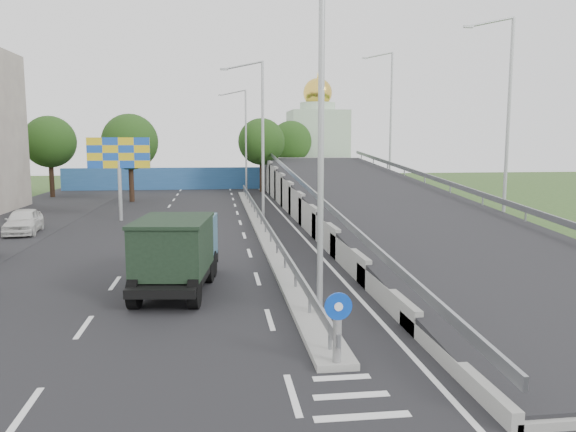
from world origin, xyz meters
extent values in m
plane|color=#2D4C1E|center=(0.00, 0.00, 0.00)|extent=(160.00, 160.00, 0.00)
cube|color=black|center=(-3.00, 20.00, 0.00)|extent=(26.00, 90.00, 0.04)
cube|color=gray|center=(0.00, 24.00, 0.10)|extent=(1.00, 44.00, 0.20)
cube|color=gray|center=(12.30, 24.00, 2.35)|extent=(0.10, 50.00, 0.32)
cube|color=gray|center=(2.80, 24.00, 2.35)|extent=(0.10, 50.00, 0.32)
cube|color=gray|center=(0.00, 24.00, 0.75)|extent=(0.08, 44.00, 0.32)
cylinder|color=gray|center=(0.00, 24.00, 0.50)|extent=(0.09, 0.09, 0.60)
cylinder|color=black|center=(0.00, 2.20, 0.80)|extent=(0.20, 0.20, 1.20)
cylinder|color=#0C3FBF|center=(0.00, 2.12, 1.55)|extent=(0.64, 0.05, 0.64)
cylinder|color=white|center=(0.00, 2.09, 1.55)|extent=(0.20, 0.03, 0.20)
cylinder|color=#B2B5B7|center=(0.30, 6.00, 5.20)|extent=(0.18, 0.18, 10.00)
cylinder|color=#B2B5B7|center=(0.30, 26.00, 5.20)|extent=(0.18, 0.18, 10.00)
cylinder|color=#B2B5B7|center=(-0.90, 26.00, 9.95)|extent=(2.57, 0.12, 0.66)
cube|color=#B2B5B7|center=(-2.10, 26.00, 9.70)|extent=(0.50, 0.18, 0.12)
cylinder|color=#B2B5B7|center=(0.30, 46.00, 5.20)|extent=(0.18, 0.18, 10.00)
cylinder|color=#B2B5B7|center=(-0.90, 46.00, 9.95)|extent=(2.57, 0.12, 0.66)
cube|color=#B2B5B7|center=(-2.10, 46.00, 9.70)|extent=(0.50, 0.18, 0.12)
cube|color=#275591|center=(-4.00, 52.00, 1.20)|extent=(30.00, 0.50, 2.40)
cube|color=#B2CCAD|center=(10.00, 60.00, 4.50)|extent=(7.00, 7.00, 9.00)
cylinder|color=#B2CCAD|center=(10.00, 60.00, 9.50)|extent=(4.40, 4.40, 1.00)
sphere|color=gold|center=(10.00, 60.00, 11.20)|extent=(3.60, 3.60, 3.60)
cone|color=gold|center=(10.00, 60.00, 13.20)|extent=(0.30, 0.30, 1.20)
cylinder|color=#B2B5B7|center=(-9.00, 28.00, 2.00)|extent=(0.24, 0.24, 4.00)
cube|color=yellow|center=(-9.00, 28.00, 4.50)|extent=(4.00, 0.20, 2.00)
cylinder|color=black|center=(-10.00, 40.00, 2.00)|extent=(0.44, 0.44, 4.00)
sphere|color=#19350E|center=(-10.00, 40.00, 5.20)|extent=(4.80, 4.80, 4.80)
cylinder|color=black|center=(2.00, 48.00, 2.00)|extent=(0.44, 0.44, 4.00)
sphere|color=#19350E|center=(2.00, 48.00, 5.20)|extent=(4.80, 4.80, 4.80)
cylinder|color=black|center=(-18.00, 45.00, 2.00)|extent=(0.44, 0.44, 4.00)
sphere|color=#19350E|center=(-18.00, 45.00, 5.20)|extent=(4.80, 4.80, 4.80)
cylinder|color=black|center=(6.00, 55.00, 2.00)|extent=(0.44, 0.44, 4.00)
sphere|color=#19350E|center=(6.00, 55.00, 5.20)|extent=(4.80, 4.80, 4.80)
cylinder|color=black|center=(-4.82, 11.84, 0.52)|extent=(0.45, 1.07, 1.04)
cylinder|color=black|center=(-2.94, 11.61, 0.52)|extent=(0.45, 1.07, 1.04)
cylinder|color=black|center=(-4.92, 11.00, 0.52)|extent=(0.45, 1.07, 1.04)
cylinder|color=black|center=(-3.04, 10.77, 0.52)|extent=(0.45, 1.07, 1.04)
cylinder|color=black|center=(-5.32, 7.71, 0.52)|extent=(0.45, 1.07, 1.04)
cylinder|color=black|center=(-3.44, 7.48, 0.52)|extent=(0.45, 1.07, 1.04)
cube|color=black|center=(-4.12, 9.76, 0.66)|extent=(2.87, 6.08, 0.28)
cube|color=#2B5168|center=(-3.85, 11.96, 1.61)|extent=(2.34, 1.76, 1.61)
cube|color=black|center=(-3.76, 12.68, 2.03)|extent=(1.79, 0.27, 0.66)
cube|color=black|center=(-3.75, 12.76, 0.61)|extent=(2.18, 0.40, 0.47)
cube|color=black|center=(-4.19, 9.19, 1.70)|extent=(2.69, 3.84, 1.70)
cube|color=black|center=(-4.19, 9.19, 2.60)|extent=(2.79, 3.95, 0.11)
imported|color=silver|center=(-13.68, 23.42, 0.72)|extent=(2.21, 4.43, 1.45)
camera|label=1|loc=(-2.71, -9.97, 5.27)|focal=35.00mm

